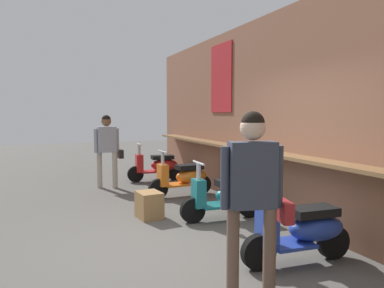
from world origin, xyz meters
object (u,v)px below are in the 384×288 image
at_px(scooter_blue, 304,230).
at_px(scooter_orange, 184,177).
at_px(merchandise_crate, 149,205).
at_px(shopper_with_handbag, 107,144).
at_px(shopper_browsing, 254,184).
at_px(scooter_teal, 226,196).
at_px(scooter_red, 158,166).

bearing_deg(scooter_blue, scooter_orange, -85.74).
height_order(scooter_blue, merchandise_crate, scooter_blue).
bearing_deg(shopper_with_handbag, merchandise_crate, -178.56).
bearing_deg(shopper_browsing, scooter_blue, -51.19).
xyz_separation_m(scooter_orange, scooter_teal, (1.86, 0.00, 0.00)).
bearing_deg(merchandise_crate, shopper_browsing, 3.25).
distance_m(scooter_blue, merchandise_crate, 2.70).
bearing_deg(scooter_red, scooter_teal, 93.31).
distance_m(shopper_browsing, merchandise_crate, 3.02).
bearing_deg(scooter_teal, scooter_red, -86.79).
distance_m(scooter_red, shopper_browsing, 6.12).
bearing_deg(merchandise_crate, shopper_with_handbag, -175.79).
bearing_deg(scooter_red, scooter_blue, 93.31).
distance_m(shopper_with_handbag, merchandise_crate, 2.84).
height_order(scooter_red, shopper_browsing, shopper_browsing).
height_order(scooter_orange, shopper_with_handbag, shopper_with_handbag).
bearing_deg(shopper_browsing, scooter_red, 4.97).
relative_size(scooter_orange, merchandise_crate, 3.14).
relative_size(scooter_blue, merchandise_crate, 3.14).
xyz_separation_m(scooter_orange, merchandise_crate, (1.29, -1.13, -0.17)).
xyz_separation_m(scooter_teal, scooter_blue, (1.88, -0.00, 0.00)).
bearing_deg(merchandise_crate, scooter_red, 159.98).
bearing_deg(scooter_teal, shopper_browsing, 70.59).
height_order(scooter_teal, shopper_browsing, shopper_browsing).
distance_m(scooter_blue, shopper_browsing, 1.27).
bearing_deg(shopper_browsing, scooter_orange, 1.10).
xyz_separation_m(scooter_red, shopper_browsing, (6.00, -0.97, 0.69)).
bearing_deg(scooter_orange, scooter_blue, 86.54).
relative_size(scooter_orange, shopper_with_handbag, 0.83).
distance_m(scooter_red, scooter_blue, 5.55).
distance_m(scooter_orange, shopper_with_handbag, 2.05).
height_order(scooter_teal, shopper_with_handbag, shopper_with_handbag).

